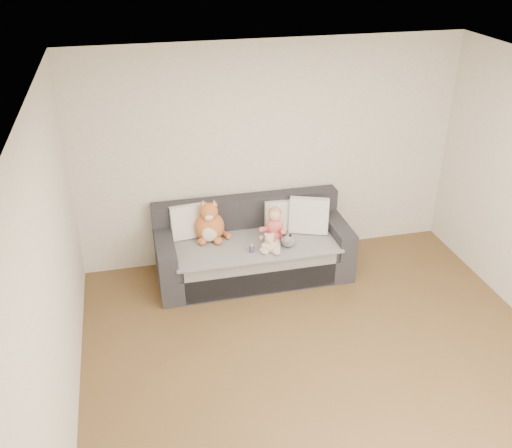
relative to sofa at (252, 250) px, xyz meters
The scene contains 10 objects.
room_shell 1.94m from the sofa, 79.00° to the right, with size 5.00×5.00×5.00m.
sofa is the anchor object (origin of this frame).
cushion_left 0.80m from the sofa, 163.42° to the left, with size 0.44×0.23×0.40m.
cushion_right_back 0.52m from the sofa, 18.66° to the left, with size 0.40×0.22×0.36m.
cushion_right_front 0.77m from the sofa, ahead, with size 0.49×0.35×0.43m.
toddler 0.44m from the sofa, 37.23° to the right, with size 0.33×0.43×0.43m.
plush_cat 0.59m from the sofa, behind, with size 0.40×0.35×0.51m.
teddy_bear 0.45m from the sofa, 72.34° to the right, with size 0.19×0.14×0.24m.
plush_cow 0.51m from the sofa, 39.52° to the right, with size 0.16×0.24×0.20m.
sippy_cup 0.38m from the sofa, 103.93° to the right, with size 0.10×0.06×0.10m.
Camera 1 is at (-1.59, -3.48, 3.70)m, focal length 40.00 mm.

